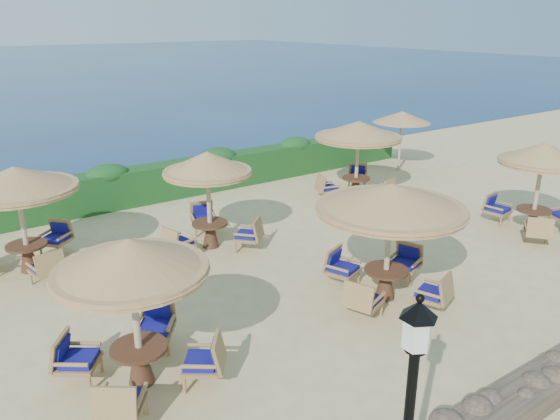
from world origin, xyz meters
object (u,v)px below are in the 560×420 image
object	(u,v)px
cafe_set_2	(540,172)
cafe_set_0	(133,291)
extra_parasol	(402,117)
cafe_set_5	(358,142)
cafe_set_4	(208,184)
cafe_set_3	(18,197)
cafe_set_1	(390,217)

from	to	relation	value
cafe_set_2	cafe_set_0	bearing A→B (deg)	-179.03
extra_parasol	cafe_set_5	size ratio (longest dim) A/B	0.82
cafe_set_0	cafe_set_2	distance (m)	11.93
cafe_set_4	extra_parasol	bearing A→B (deg)	15.07
cafe_set_0	cafe_set_3	world-z (taller)	same
cafe_set_2	cafe_set_4	world-z (taller)	same
cafe_set_4	cafe_set_5	bearing A→B (deg)	9.50
cafe_set_0	cafe_set_1	distance (m)	5.57
extra_parasol	cafe_set_1	xyz separation A→B (m)	(-8.29, -7.50, -0.25)
cafe_set_2	extra_parasol	bearing A→B (deg)	74.80
extra_parasol	cafe_set_2	xyz separation A→B (m)	(-1.92, -7.08, -0.37)
extra_parasol	cafe_set_5	distance (m)	4.24
extra_parasol	cafe_set_1	world-z (taller)	cafe_set_1
extra_parasol	cafe_set_3	xyz separation A→B (m)	(-14.48, -1.52, -0.25)
cafe_set_1	cafe_set_2	size ratio (longest dim) A/B	1.17
cafe_set_0	cafe_set_1	size ratio (longest dim) A/B	0.83
cafe_set_1	cafe_set_5	xyz separation A→B (m)	(4.41, 5.82, 0.03)
cafe_set_1	cafe_set_3	world-z (taller)	same
cafe_set_2	cafe_set_3	bearing A→B (deg)	156.10
cafe_set_3	cafe_set_4	xyz separation A→B (m)	(4.37, -1.21, -0.13)
cafe_set_1	cafe_set_5	world-z (taller)	same
cafe_set_0	cafe_set_4	size ratio (longest dim) A/B	0.99
cafe_set_0	cafe_set_4	distance (m)	5.90
cafe_set_0	cafe_set_3	size ratio (longest dim) A/B	0.94
cafe_set_5	cafe_set_3	bearing A→B (deg)	179.11
cafe_set_2	cafe_set_5	xyz separation A→B (m)	(-1.96, 5.40, 0.15)
cafe_set_4	cafe_set_5	world-z (taller)	same
extra_parasol	cafe_set_3	bearing A→B (deg)	-174.03
cafe_set_3	cafe_set_5	distance (m)	10.60
extra_parasol	cafe_set_1	distance (m)	11.18
extra_parasol	cafe_set_4	distance (m)	10.47
extra_parasol	cafe_set_2	size ratio (longest dim) A/B	0.88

